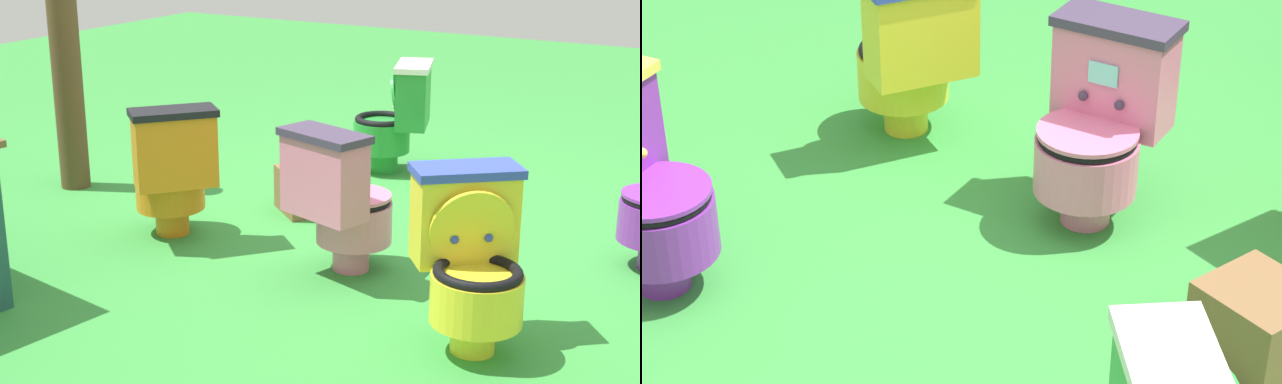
# 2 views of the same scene
# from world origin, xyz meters

# --- Properties ---
(ground) EXTENTS (14.00, 14.00, 0.00)m
(ground) POSITION_xyz_m (0.00, 0.00, 0.00)
(ground) COLOR green
(toilet_pink) EXTENTS (0.52, 0.58, 0.73)m
(toilet_pink) POSITION_xyz_m (-0.05, 0.73, 0.37)
(toilet_pink) COLOR pink
(toilet_pink) RESTS_ON ground
(toilet_yellow) EXTENTS (0.62, 0.64, 0.73)m
(toilet_yellow) POSITION_xyz_m (-0.86, 1.11, 0.37)
(toilet_yellow) COLOR yellow
(toilet_yellow) RESTS_ON ground
(toilet_orange) EXTENTS (0.64, 0.62, 0.73)m
(toilet_orange) POSITION_xyz_m (0.95, 0.75, 0.37)
(toilet_orange) COLOR orange
(toilet_orange) RESTS_ON ground
(toilet_green) EXTENTS (0.60, 0.54, 0.73)m
(toilet_green) POSITION_xyz_m (0.48, -0.95, 0.37)
(toilet_green) COLOR green
(toilet_green) RESTS_ON ground
(wooden_post) EXTENTS (0.18, 0.18, 1.64)m
(wooden_post) POSITION_xyz_m (2.07, 0.36, 0.82)
(wooden_post) COLOR brown
(wooden_post) RESTS_ON ground
(small_crate) EXTENTS (0.44, 0.43, 0.25)m
(small_crate) POSITION_xyz_m (0.57, 0.02, 0.13)
(small_crate) COLOR brown
(small_crate) RESTS_ON ground
(lemon_bucket) EXTENTS (0.22, 0.22, 0.28)m
(lemon_bucket) POSITION_xyz_m (1.60, -0.15, 0.12)
(lemon_bucket) COLOR #B7B7BF
(lemon_bucket) RESTS_ON ground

